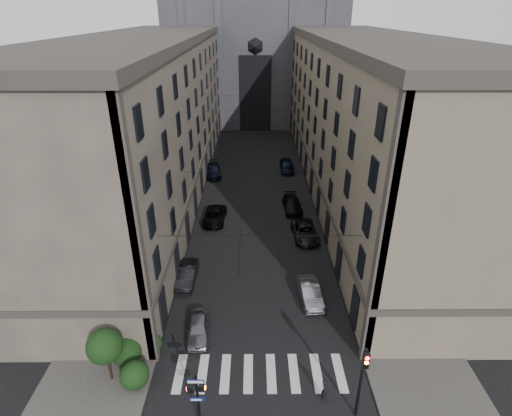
{
  "coord_description": "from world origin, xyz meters",
  "views": [
    {
      "loc": [
        -0.36,
        -13.61,
        21.34
      ],
      "look_at": [
        -0.2,
        11.18,
        9.03
      ],
      "focal_mm": 28.0,
      "sensor_mm": 36.0,
      "label": 1
    }
  ],
  "objects_px": {
    "gothic_tower": "(255,30)",
    "car_right_midnear": "(305,231)",
    "car_right_near": "(310,292)",
    "car_left_midnear": "(187,275)",
    "car_right_midfar": "(292,204)",
    "car_left_far": "(213,170)",
    "car_right_far": "(287,166)",
    "car_left_near": "(198,328)",
    "pedestrian": "(325,390)",
    "car_left_midfar": "(214,216)",
    "pedestrian_signal_left": "(197,395)",
    "traffic_light_right": "(362,376)"
  },
  "relations": [
    {
      "from": "car_left_midfar",
      "to": "car_right_midfar",
      "type": "xyz_separation_m",
      "value": [
        8.96,
        2.91,
        0.01
      ]
    },
    {
      "from": "car_left_midnear",
      "to": "car_right_midfar",
      "type": "xyz_separation_m",
      "value": [
        10.41,
        13.97,
        -0.0
      ]
    },
    {
      "from": "pedestrian",
      "to": "car_right_midnear",
      "type": "bearing_deg",
      "value": 16.76
    },
    {
      "from": "car_right_midfar",
      "to": "pedestrian",
      "type": "xyz_separation_m",
      "value": [
        -0.32,
        -25.87,
        0.11
      ]
    },
    {
      "from": "car_right_midfar",
      "to": "car_left_far",
      "type": "bearing_deg",
      "value": 129.32
    },
    {
      "from": "car_right_far",
      "to": "traffic_light_right",
      "type": "bearing_deg",
      "value": -89.2
    },
    {
      "from": "gothic_tower",
      "to": "car_right_near",
      "type": "relative_size",
      "value": 13.34
    },
    {
      "from": "car_left_far",
      "to": "car_right_far",
      "type": "bearing_deg",
      "value": 1.41
    },
    {
      "from": "gothic_tower",
      "to": "car_left_near",
      "type": "xyz_separation_m",
      "value": [
        -4.43,
        -66.5,
        -17.14
      ]
    },
    {
      "from": "car_right_near",
      "to": "car_right_midfar",
      "type": "relative_size",
      "value": 0.89
    },
    {
      "from": "pedestrian_signal_left",
      "to": "traffic_light_right",
      "type": "height_order",
      "value": "traffic_light_right"
    },
    {
      "from": "gothic_tower",
      "to": "traffic_light_right",
      "type": "xyz_separation_m",
      "value": [
        5.6,
        -73.04,
        -14.51
      ]
    },
    {
      "from": "traffic_light_right",
      "to": "car_right_far",
      "type": "distance_m",
      "value": 39.94
    },
    {
      "from": "car_left_midnear",
      "to": "car_right_far",
      "type": "xyz_separation_m",
      "value": [
        10.74,
        26.86,
        0.11
      ]
    },
    {
      "from": "car_left_near",
      "to": "pedestrian",
      "type": "bearing_deg",
      "value": -37.41
    },
    {
      "from": "car_left_far",
      "to": "car_left_midnear",
      "type": "bearing_deg",
      "value": -97.61
    },
    {
      "from": "pedestrian_signal_left",
      "to": "car_left_near",
      "type": "xyz_separation_m",
      "value": [
        -0.91,
        6.96,
        -1.66
      ]
    },
    {
      "from": "car_right_midnear",
      "to": "pedestrian",
      "type": "distance_m",
      "value": 19.44
    },
    {
      "from": "car_right_near",
      "to": "car_right_far",
      "type": "distance_m",
      "value": 29.34
    },
    {
      "from": "car_right_midnear",
      "to": "car_right_midfar",
      "type": "xyz_separation_m",
      "value": [
        -0.73,
        6.46,
        -0.0
      ]
    },
    {
      "from": "traffic_light_right",
      "to": "car_left_near",
      "type": "xyz_separation_m",
      "value": [
        -10.03,
        6.54,
        -2.63
      ]
    },
    {
      "from": "car_left_far",
      "to": "car_right_midfar",
      "type": "relative_size",
      "value": 1.08
    },
    {
      "from": "car_left_midnear",
      "to": "car_left_far",
      "type": "distance_m",
      "value": 25.16
    },
    {
      "from": "traffic_light_right",
      "to": "car_right_near",
      "type": "relative_size",
      "value": 1.2
    },
    {
      "from": "car_left_near",
      "to": "car_right_far",
      "type": "bearing_deg",
      "value": 70.79
    },
    {
      "from": "car_left_midnear",
      "to": "car_right_midfar",
      "type": "relative_size",
      "value": 0.89
    },
    {
      "from": "gothic_tower",
      "to": "car_right_midnear",
      "type": "bearing_deg",
      "value": -84.63
    },
    {
      "from": "car_right_far",
      "to": "car_left_midnear",
      "type": "bearing_deg",
      "value": -112.51
    },
    {
      "from": "traffic_light_right",
      "to": "car_left_near",
      "type": "height_order",
      "value": "traffic_light_right"
    },
    {
      "from": "traffic_light_right",
      "to": "car_left_midnear",
      "type": "relative_size",
      "value": 1.2
    },
    {
      "from": "gothic_tower",
      "to": "car_left_far",
      "type": "bearing_deg",
      "value": -100.07
    },
    {
      "from": "pedestrian",
      "to": "car_left_midnear",
      "type": "bearing_deg",
      "value": 60.16
    },
    {
      "from": "gothic_tower",
      "to": "car_right_far",
      "type": "distance_m",
      "value": 37.56
    },
    {
      "from": "pedestrian_signal_left",
      "to": "car_right_near",
      "type": "relative_size",
      "value": 0.92
    },
    {
      "from": "car_left_midnear",
      "to": "car_right_far",
      "type": "bearing_deg",
      "value": 69.59
    },
    {
      "from": "car_left_midnear",
      "to": "car_left_midfar",
      "type": "bearing_deg",
      "value": 83.93
    },
    {
      "from": "gothic_tower",
      "to": "car_left_midnear",
      "type": "bearing_deg",
      "value": -95.89
    },
    {
      "from": "gothic_tower",
      "to": "car_right_near",
      "type": "distance_m",
      "value": 64.96
    },
    {
      "from": "car_right_midnear",
      "to": "car_right_far",
      "type": "relative_size",
      "value": 1.07
    },
    {
      "from": "pedestrian_signal_left",
      "to": "car_left_midfar",
      "type": "xyz_separation_m",
      "value": [
        -1.24,
        24.46,
        -1.63
      ]
    },
    {
      "from": "pedestrian_signal_left",
      "to": "car_left_midnear",
      "type": "xyz_separation_m",
      "value": [
        -2.69,
        13.4,
        -1.61
      ]
    },
    {
      "from": "car_right_midnear",
      "to": "car_right_midfar",
      "type": "height_order",
      "value": "car_right_midnear"
    },
    {
      "from": "car_left_near",
      "to": "car_right_midfar",
      "type": "bearing_deg",
      "value": 62.92
    },
    {
      "from": "car_right_near",
      "to": "gothic_tower",
      "type": "bearing_deg",
      "value": 88.35
    },
    {
      "from": "car_right_midfar",
      "to": "car_right_far",
      "type": "xyz_separation_m",
      "value": [
        0.33,
        12.9,
        0.11
      ]
    },
    {
      "from": "car_right_far",
      "to": "car_left_near",
      "type": "bearing_deg",
      "value": -105.79
    },
    {
      "from": "pedestrian_signal_left",
      "to": "car_left_midnear",
      "type": "relative_size",
      "value": 0.92
    },
    {
      "from": "car_right_midnear",
      "to": "pedestrian",
      "type": "bearing_deg",
      "value": -96.51
    },
    {
      "from": "gothic_tower",
      "to": "car_right_midnear",
      "type": "distance_m",
      "value": 55.48
    },
    {
      "from": "car_right_far",
      "to": "pedestrian",
      "type": "distance_m",
      "value": 38.77
    }
  ]
}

